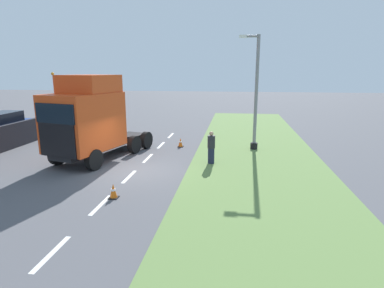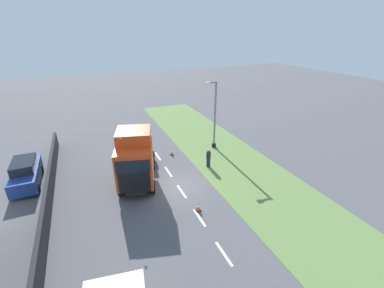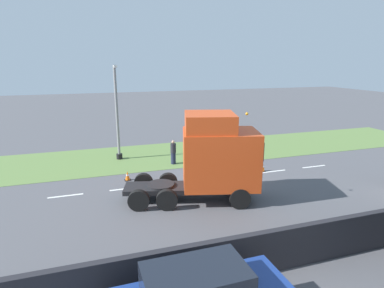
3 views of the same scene
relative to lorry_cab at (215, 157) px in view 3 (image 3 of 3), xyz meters
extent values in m
plane|color=#515156|center=(-2.84, 1.26, -2.28)|extent=(120.00, 120.00, 0.00)
cube|color=#607F42|center=(-8.84, 1.26, -2.28)|extent=(7.00, 44.00, 0.01)
cube|color=white|center=(-2.84, -7.44, -2.28)|extent=(0.16, 1.80, 0.00)
cube|color=white|center=(-2.84, -4.24, -2.28)|extent=(0.16, 1.80, 0.00)
cube|color=white|center=(-2.84, -1.04, -2.28)|extent=(0.16, 1.80, 0.00)
cube|color=white|center=(-2.84, 2.16, -2.28)|extent=(0.16, 1.80, 0.00)
cube|color=white|center=(-2.84, 5.36, -2.28)|extent=(0.16, 1.80, 0.00)
cube|color=white|center=(-2.84, 8.56, -2.28)|extent=(0.16, 1.80, 0.00)
cube|color=#232328|center=(6.16, 1.26, -1.51)|extent=(0.25, 24.00, 1.54)
cube|color=black|center=(-0.33, -1.20, -1.62)|extent=(3.15, 6.91, 0.24)
cube|color=#DB4719|center=(0.08, 0.27, -0.07)|extent=(3.44, 4.27, 2.86)
cube|color=black|center=(0.58, 2.10, -0.70)|extent=(2.10, 0.63, 1.60)
cube|color=black|center=(0.58, 2.10, 0.56)|extent=(2.22, 0.66, 0.92)
cube|color=#DB4719|center=(-0.07, -0.27, 1.81)|extent=(2.97, 2.98, 0.90)
sphere|color=orange|center=(1.05, 1.17, 2.33)|extent=(0.14, 0.14, 0.14)
cylinder|color=black|center=(-0.73, -2.67, -1.44)|extent=(1.72, 1.72, 0.12)
cylinder|color=black|center=(-0.83, 1.40, -1.76)|extent=(0.58, 1.09, 1.04)
cylinder|color=black|center=(1.43, 0.78, -1.76)|extent=(0.58, 1.09, 1.04)
cylinder|color=black|center=(-1.77, -2.03, -1.76)|extent=(0.58, 1.09, 1.04)
cylinder|color=black|center=(0.49, -2.65, -1.76)|extent=(0.58, 1.09, 1.04)
cylinder|color=black|center=(-2.13, -3.34, -1.76)|extent=(0.58, 1.09, 1.04)
cylinder|color=black|center=(0.13, -3.96, -1.76)|extent=(0.58, 1.09, 1.04)
cube|color=black|center=(7.94, -3.72, -0.61)|extent=(1.57, 2.64, 0.70)
cylinder|color=black|center=(-8.80, -3.99, -2.08)|extent=(0.43, 0.43, 0.40)
cylinder|color=gray|center=(-8.80, -3.99, 1.11)|extent=(0.20, 0.20, 6.79)
cylinder|color=gray|center=(-8.35, -3.99, 4.41)|extent=(0.90, 0.14, 0.14)
cube|color=silver|center=(-7.90, -3.99, 4.41)|extent=(0.44, 0.20, 0.16)
cylinder|color=#1E233D|center=(-6.41, -0.50, -1.87)|extent=(0.34, 0.34, 0.83)
cylinder|color=#26262D|center=(-6.41, -0.50, -1.13)|extent=(0.39, 0.39, 0.66)
sphere|color=tan|center=(-6.41, -0.50, -0.69)|extent=(0.22, 0.22, 0.22)
cube|color=black|center=(-4.18, -3.97, -2.27)|extent=(0.36, 0.36, 0.03)
cone|color=orange|center=(-4.18, -3.97, -1.98)|extent=(0.28, 0.28, 0.55)
cylinder|color=white|center=(-4.18, -3.97, -1.95)|extent=(0.17, 0.17, 0.07)
cube|color=black|center=(-3.07, 4.67, -2.27)|extent=(0.36, 0.36, 0.03)
cone|color=orange|center=(-3.07, 4.67, -1.98)|extent=(0.28, 0.28, 0.55)
cylinder|color=white|center=(-3.07, 4.67, -1.95)|extent=(0.17, 0.17, 0.07)
camera|label=1|loc=(-7.60, 15.66, 2.49)|focal=30.00mm
camera|label=2|loc=(2.84, 17.36, 8.96)|focal=24.00mm
camera|label=3|loc=(14.47, -5.95, 4.71)|focal=30.00mm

